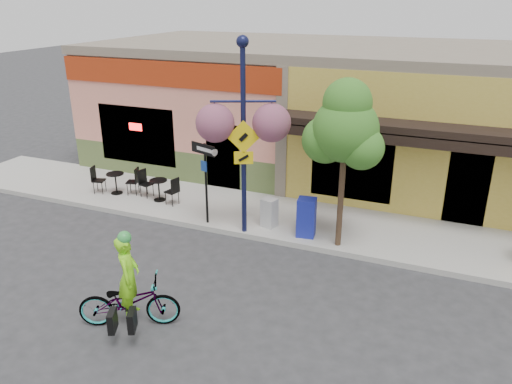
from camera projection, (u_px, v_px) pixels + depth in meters
ground at (272, 253)px, 12.67m from camera, size 90.00×90.00×0.00m
sidewalk at (297, 220)px, 14.36m from camera, size 24.00×3.00×0.15m
curb at (279, 242)px, 13.12m from camera, size 24.00×0.12×0.15m
building at (345, 108)px, 18.29m from camera, size 18.20×8.20×4.50m
bicycle at (129, 302)px, 9.77m from camera, size 2.09×1.46×1.04m
cyclist_rider at (130, 288)px, 9.63m from camera, size 0.63×0.73×1.70m
lamp_post at (244, 140)px, 12.60m from camera, size 1.76×1.24×5.11m
one_way_sign at (206, 184)px, 13.64m from camera, size 0.90×0.47×2.30m
cafe_set_left at (116, 180)px, 15.94m from camera, size 1.63×1.12×0.89m
cafe_set_right at (159, 187)px, 15.39m from camera, size 1.59×1.04×0.88m
newspaper_box_blue at (306, 217)px, 13.10m from camera, size 0.52×0.48×1.05m
newspaper_box_grey at (269, 213)px, 13.67m from camera, size 0.46×0.43×0.81m
street_tree at (343, 165)px, 12.01m from camera, size 1.86×1.86×4.29m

